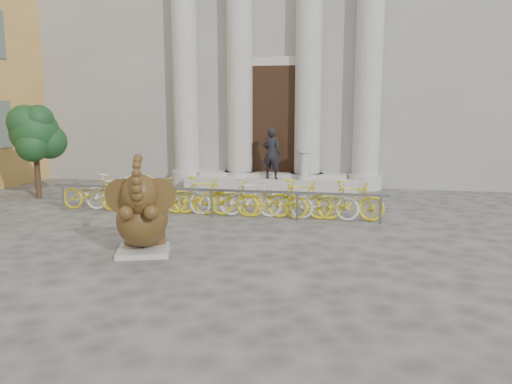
% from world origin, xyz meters
% --- Properties ---
extents(ground, '(80.00, 80.00, 0.00)m').
position_xyz_m(ground, '(0.00, 0.00, 0.00)').
color(ground, '#474442').
rests_on(ground, ground).
extents(classical_building, '(22.00, 10.70, 12.00)m').
position_xyz_m(classical_building, '(0.00, 14.93, 5.98)').
color(classical_building, gray).
rests_on(classical_building, ground).
extents(entrance_steps, '(6.00, 1.20, 0.36)m').
position_xyz_m(entrance_steps, '(0.00, 9.40, 0.18)').
color(entrance_steps, '#A8A59E').
rests_on(entrance_steps, ground).
extents(elephant_statue, '(1.29, 1.53, 1.93)m').
position_xyz_m(elephant_statue, '(-1.03, 0.99, 0.70)').
color(elephant_statue, '#A8A59E').
rests_on(elephant_statue, ground).
extents(bike_rack, '(8.77, 0.53, 1.00)m').
position_xyz_m(bike_rack, '(-0.70, 4.66, 0.50)').
color(bike_rack, slate).
rests_on(bike_rack, ground).
extents(tree, '(1.64, 1.50, 2.85)m').
position_xyz_m(tree, '(-6.65, 5.93, 1.99)').
color(tree, '#332114').
rests_on(tree, ground).
extents(pedestrian, '(0.69, 0.51, 1.75)m').
position_xyz_m(pedestrian, '(0.06, 9.12, 1.24)').
color(pedestrian, black).
rests_on(pedestrian, entrance_steps).
extents(balustrade_post, '(0.42, 0.42, 1.03)m').
position_xyz_m(balustrade_post, '(1.18, 9.10, 0.83)').
color(balustrade_post, '#A8A59E').
rests_on(balustrade_post, entrance_steps).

